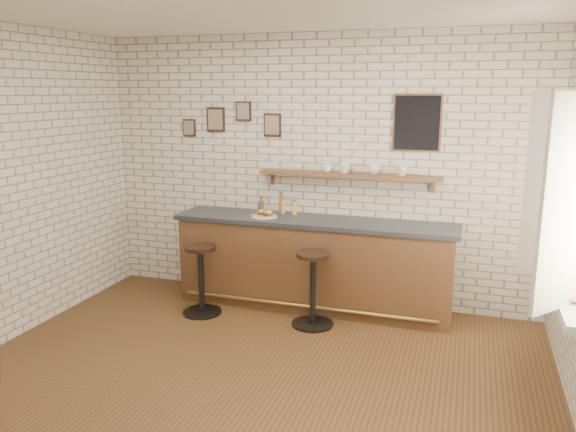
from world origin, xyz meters
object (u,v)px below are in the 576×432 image
Objects in this scene: book_lower at (567,295)px; bar_counter at (313,263)px; book_upper at (568,295)px; bitters_bottle_white at (282,207)px; bitters_bottle_amber at (282,205)px; shelf_cup_a at (327,168)px; shelf_cup_d at (402,171)px; condiment_bottle_yellow at (295,208)px; shelf_cup_c at (374,170)px; shelf_cup_b at (345,169)px; bitters_bottle_brown at (261,206)px; ciabatta_sandwich at (265,213)px; bar_stool_right at (313,287)px; sandwich_plate at (264,216)px.

bar_counter is at bearing 146.67° from book_lower.
bitters_bottle_white is at bearing 173.60° from book_upper.
bitters_bottle_amber is at bearing 180.00° from bitters_bottle_white.
bitters_bottle_amber is 2.05× the size of shelf_cup_a.
bitters_bottle_white is 1.40m from shelf_cup_d.
bar_counter is 14.51× the size of book_upper.
shelf_cup_c reaches higher than condiment_bottle_yellow.
shelf_cup_b is at bearing 3.22° from bitters_bottle_white.
condiment_bottle_yellow is at bearing 0.00° from bitters_bottle_brown.
shelf_cup_a is (0.36, 0.04, 0.47)m from condiment_bottle_yellow.
ciabatta_sandwich is 1.13× the size of bitters_bottle_brown.
bar_counter is at bearing 105.35° from bar_stool_right.
shelf_cup_a reaches higher than bitters_bottle_brown.
book_upper is at bearing -51.78° from shelf_cup_d.
book_lower is at bearing -24.84° from bar_stool_right.
bitters_bottle_amber is (0.25, 0.00, 0.03)m from bitters_bottle_brown.
bitters_bottle_white is 0.68m from shelf_cup_a.
bar_counter reaches higher than book_lower.
book_lower is (1.40, -1.70, -0.61)m from shelf_cup_d.
bitters_bottle_brown is (-0.12, 0.23, 0.07)m from sandwich_plate.
sandwich_plate is at bearing 178.30° from book_upper.
bitters_bottle_amber reaches higher than bar_counter.
ciabatta_sandwich is 1.92× the size of shelf_cup_d.
book_lower is at bearing -33.07° from bar_counter.
shelf_cup_c is 0.30m from shelf_cup_d.
bitters_bottle_white is at bearing 61.55° from ciabatta_sandwich.
bitters_bottle_brown is at bearing -179.14° from shelf_cup_d.
shelf_cup_a is (0.52, 0.04, 0.44)m from bitters_bottle_amber.
bar_counter is 0.75m from bitters_bottle_amber.
shelf_cup_b is (0.71, 0.04, 0.46)m from bitters_bottle_white.
ciabatta_sandwich is 0.26m from bitters_bottle_white.
ciabatta_sandwich is 0.26× the size of bar_stool_right.
sandwich_plate is at bearing -61.62° from bitters_bottle_brown.
shelf_cup_b reaches higher than sandwich_plate.
bitters_bottle_white is 1.87× the size of shelf_cup_b.
sandwich_plate is 2.58× the size of shelf_cup_b.
condiment_bottle_yellow is at bearing 0.00° from bitters_bottle_white.
ciabatta_sandwich is at bearing -117.30° from bitters_bottle_amber.
book_upper is (2.85, -1.48, -0.10)m from ciabatta_sandwich.
condiment_bottle_yellow is at bearing 83.26° from shelf_cup_c.
shelf_cup_d reaches higher than bar_stool_right.
shelf_cup_c reaches higher than bar_stool_right.
ciabatta_sandwich is at bearing -170.09° from shelf_cup_d.
shelf_cup_d is (0.62, 0.00, -0.00)m from shelf_cup_b.
bitters_bottle_amber is 1.80× the size of shelf_cup_c.
shelf_cup_d is at bearing 1.72° from bitters_bottle_amber.
bar_stool_right is at bearing -140.31° from shelf_cup_b.
bitters_bottle_amber is 1.16× the size of book_upper.
bar_counter is 1.40m from shelf_cup_d.
shelf_cup_d is (1.17, 0.04, 0.47)m from condiment_bottle_yellow.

